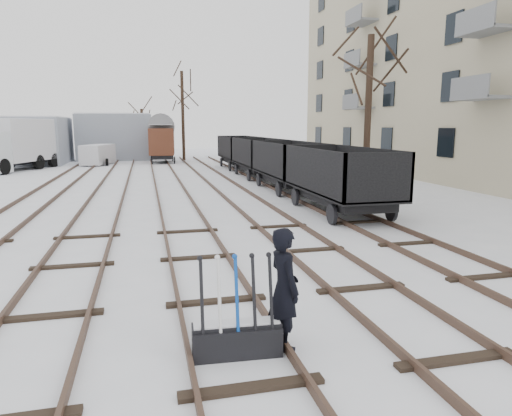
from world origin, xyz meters
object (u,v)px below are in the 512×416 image
at_px(worker, 284,288).
at_px(box_van_wagon, 162,141).
at_px(panel_van, 98,154).
at_px(freight_wagon_a, 339,188).
at_px(ground_frame, 237,337).
at_px(lorry, 12,144).

distance_m(worker, box_van_wagon, 36.38).
bearing_deg(panel_van, freight_wagon_a, -49.01).
distance_m(ground_frame, freight_wagon_a, 11.68).
distance_m(ground_frame, panel_van, 35.55).
bearing_deg(ground_frame, worker, 11.01).
xyz_separation_m(box_van_wagon, panel_van, (-5.47, -1.29, -1.09)).
height_order(worker, panel_van, worker).
xyz_separation_m(worker, freight_wagon_a, (5.26, 9.89, 0.03)).
relative_size(ground_frame, freight_wagon_a, 0.24).
relative_size(worker, freight_wagon_a, 0.30).
bearing_deg(box_van_wagon, ground_frame, -86.32).
xyz_separation_m(lorry, panel_van, (5.62, 3.87, -1.08)).
distance_m(worker, lorry, 33.27).
bearing_deg(panel_van, box_van_wagon, 30.46).
height_order(freight_wagon_a, panel_van, freight_wagon_a).
bearing_deg(worker, freight_wagon_a, -37.51).
bearing_deg(box_van_wagon, lorry, -150.79).
bearing_deg(lorry, worker, -48.44).
xyz_separation_m(freight_wagon_a, panel_van, (-11.13, 25.18, -0.06)).
relative_size(ground_frame, panel_van, 0.35).
distance_m(box_van_wagon, lorry, 12.23).
bearing_deg(freight_wagon_a, box_van_wagon, 102.07).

